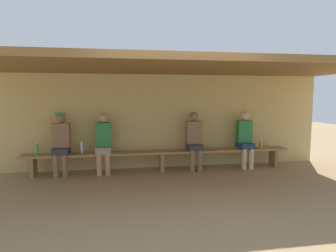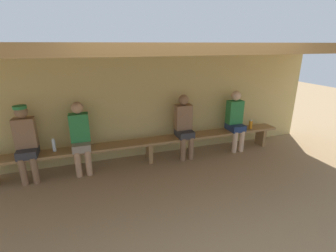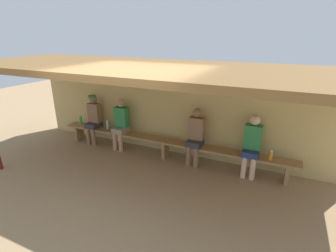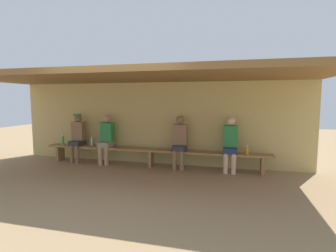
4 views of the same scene
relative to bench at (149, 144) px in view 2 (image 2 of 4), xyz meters
name	(u,v)px [view 2 (image 2 of 4)]	position (x,y,z in m)	size (l,w,h in m)	color
ground_plane	(175,205)	(0.00, -1.55, -0.39)	(24.00, 24.00, 0.00)	#9E7F59
back_wall	(143,104)	(0.00, 0.45, 0.71)	(8.00, 0.20, 2.20)	tan
dugout_roof	(160,47)	(0.00, -0.85, 1.87)	(8.00, 2.80, 0.12)	brown
bench	(149,144)	(0.00, 0.00, 0.00)	(6.00, 0.36, 0.46)	#9E7547
player_in_white	(26,140)	(-2.16, 0.00, 0.36)	(0.34, 0.42, 1.34)	#333338
player_rightmost	(235,118)	(2.00, 0.00, 0.34)	(0.34, 0.42, 1.34)	navy
player_near_post	(184,124)	(0.76, 0.00, 0.34)	(0.34, 0.42, 1.34)	#333338
player_leftmost	(80,135)	(-1.28, 0.00, 0.34)	(0.34, 0.42, 1.34)	gray
water_bottle_green	(251,124)	(2.39, -0.04, 0.17)	(0.08, 0.08, 0.21)	orange
water_bottle_clear	(54,145)	(-1.75, 0.05, 0.19)	(0.06, 0.06, 0.25)	silver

